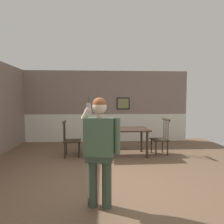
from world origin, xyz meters
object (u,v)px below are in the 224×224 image
object	(u,v)px
dining_table	(117,132)
chair_near_window	(71,140)
person_figure	(100,145)
chair_by_doorway	(161,138)

from	to	relation	value
dining_table	chair_near_window	distance (m)	1.30
chair_near_window	person_figure	world-z (taller)	person_figure
chair_near_window	person_figure	bearing A→B (deg)	13.87
chair_by_doorway	person_figure	distance (m)	3.17
chair_by_doorway	person_figure	bearing A→B (deg)	140.08
chair_near_window	chair_by_doorway	bearing A→B (deg)	87.01
chair_near_window	person_figure	distance (m)	2.73
dining_table	chair_by_doorway	distance (m)	1.30
dining_table	person_figure	distance (m)	2.64
dining_table	chair_by_doorway	bearing A→B (deg)	1.64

